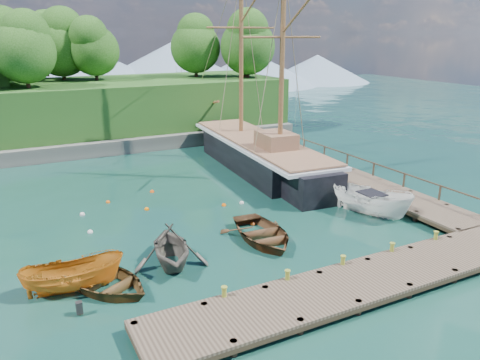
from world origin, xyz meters
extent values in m
plane|color=#113631|center=(0.00, 0.00, 0.00)|extent=(160.00, 160.00, 0.00)
cube|color=#433529|center=(2.00, -6.50, 0.54)|extent=(20.00, 3.20, 0.12)
cube|color=#32271A|center=(2.00, -6.50, 0.38)|extent=(20.00, 3.20, 0.20)
cylinder|color=#32271A|center=(-7.70, -5.20, 0.05)|extent=(0.28, 0.28, 1.10)
cube|color=#433529|center=(11.50, 7.00, 0.54)|extent=(3.20, 24.00, 0.12)
cube|color=#32271A|center=(11.50, 7.00, 0.38)|extent=(3.20, 24.00, 0.20)
cylinder|color=#32271A|center=(10.20, -4.70, 0.05)|extent=(0.28, 0.28, 1.10)
cylinder|color=#32271A|center=(10.20, 18.70, 0.05)|extent=(0.28, 0.28, 1.10)
cylinder|color=#32271A|center=(12.80, 18.70, 0.05)|extent=(0.28, 0.28, 1.10)
cylinder|color=olive|center=(-4.00, -5.10, 0.00)|extent=(0.26, 0.26, 0.45)
cylinder|color=olive|center=(-1.00, -5.10, 0.00)|extent=(0.26, 0.26, 0.45)
cylinder|color=olive|center=(2.00, -5.10, 0.00)|extent=(0.26, 0.26, 0.45)
cylinder|color=olive|center=(5.00, -5.10, 0.00)|extent=(0.26, 0.26, 0.45)
cylinder|color=olive|center=(8.00, -5.10, 0.00)|extent=(0.26, 0.26, 0.45)
imported|color=#4D361A|center=(-8.00, -1.23, 0.00)|extent=(5.46, 5.97, 1.01)
imported|color=#59534A|center=(-4.66, -0.46, 0.00)|extent=(4.32, 4.77, 2.19)
imported|color=#4E321C|center=(0.65, -0.03, 0.00)|extent=(4.04, 5.39, 1.06)
imported|color=orange|center=(-9.19, -0.85, 0.00)|extent=(4.50, 2.14, 1.67)
imported|color=white|center=(8.42, 0.16, 0.00)|extent=(3.79, 5.59, 2.02)
cube|color=black|center=(7.35, 12.35, 0.71)|extent=(5.73, 14.68, 2.99)
cube|color=black|center=(8.04, 21.56, 0.71)|extent=(2.90, 4.70, 2.69)
cube|color=black|center=(6.73, 4.16, 0.71)|extent=(3.53, 3.93, 2.84)
cube|color=silver|center=(7.35, 12.35, 2.18)|extent=(6.12, 19.19, 0.25)
cube|color=brown|center=(7.35, 12.35, 2.43)|extent=(5.66, 18.75, 0.12)
cube|color=brown|center=(7.12, 9.28, 3.03)|extent=(2.55, 3.17, 1.20)
cylinder|color=brown|center=(8.30, 25.08, 3.63)|extent=(0.76, 6.90, 1.69)
cylinder|color=brown|center=(7.62, 16.03, 10.36)|extent=(0.36, 0.36, 15.86)
cylinder|color=brown|center=(7.07, 8.66, 9.72)|extent=(0.36, 0.36, 14.59)
cylinder|color=#8C7A59|center=(8.07, 22.05, 10.67)|extent=(0.87, 10.94, 9.22)
sphere|color=silver|center=(-7.46, 5.28, 0.00)|extent=(0.32, 0.32, 0.32)
sphere|color=#E46900|center=(-3.60, 7.32, 0.00)|extent=(0.30, 0.30, 0.30)
sphere|color=#F65D04|center=(1.07, 5.74, 0.00)|extent=(0.30, 0.30, 0.30)
sphere|color=silver|center=(2.30, 5.59, 0.00)|extent=(0.30, 0.30, 0.30)
sphere|color=#F45D0B|center=(-5.51, 9.76, 0.00)|extent=(0.28, 0.28, 0.28)
sphere|color=#ED5009|center=(-2.29, 10.50, 0.00)|extent=(0.32, 0.32, 0.32)
sphere|color=silver|center=(-7.41, 8.24, 0.00)|extent=(0.34, 0.34, 0.34)
sphere|color=orange|center=(1.23, 2.12, 0.00)|extent=(0.32, 0.32, 0.32)
cube|color=#474744|center=(-8.00, 24.00, 0.60)|extent=(50.00, 4.00, 1.40)
cube|color=#224718|center=(-8.00, 30.00, 3.00)|extent=(50.00, 14.00, 6.00)
cylinder|color=#382616|center=(13.91, 26.65, 6.70)|extent=(0.36, 0.36, 1.40)
sphere|color=#16460F|center=(13.91, 26.65, 9.30)|extent=(6.00, 6.00, 6.00)
cylinder|color=#382616|center=(-1.61, 31.21, 6.70)|extent=(0.36, 0.36, 1.40)
sphere|color=#16460F|center=(-1.61, 31.21, 9.00)|extent=(5.13, 5.13, 5.13)
cylinder|color=#382616|center=(-10.15, 30.20, 6.70)|extent=(0.36, 0.36, 1.40)
sphere|color=#16460F|center=(-10.15, 30.20, 9.24)|extent=(5.82, 5.82, 5.82)
cylinder|color=#382616|center=(-4.58, 33.35, 6.70)|extent=(0.36, 0.36, 1.40)
sphere|color=#16460F|center=(-4.58, 33.35, 9.32)|extent=(6.05, 6.05, 6.05)
cylinder|color=#382616|center=(14.09, 27.65, 6.70)|extent=(0.36, 0.36, 1.40)
sphere|color=#16460F|center=(14.09, 27.65, 8.87)|extent=(4.77, 4.77, 4.77)
cylinder|color=#382616|center=(-8.51, 26.55, 6.70)|extent=(0.36, 0.36, 1.40)
sphere|color=#16460F|center=(-8.51, 26.55, 9.11)|extent=(5.47, 5.47, 5.47)
cylinder|color=#382616|center=(9.27, 30.39, 6.70)|extent=(0.36, 0.36, 1.40)
sphere|color=#16460F|center=(9.27, 30.39, 9.14)|extent=(5.55, 5.55, 5.55)
cylinder|color=#382616|center=(-10.01, 37.76, 6.70)|extent=(0.36, 0.36, 1.40)
sphere|color=#16460F|center=(-10.01, 37.76, 9.39)|extent=(6.25, 6.25, 6.25)
cylinder|color=#382616|center=(-5.73, 38.37, 6.70)|extent=(0.36, 0.36, 1.40)
sphere|color=#16460F|center=(-5.73, 38.37, 9.26)|extent=(5.89, 5.89, 5.89)
cone|color=#728CA5|center=(20.00, 70.00, 4.50)|extent=(36.00, 36.00, 9.00)
cone|color=#728CA5|center=(38.00, 70.00, 3.50)|extent=(28.00, 28.00, 7.00)
cone|color=#728CA5|center=(5.00, 70.00, 4.00)|extent=(32.00, 32.00, 8.00)
cone|color=#728CA5|center=(55.00, 70.00, 3.00)|extent=(24.00, 24.00, 6.00)
camera|label=1|loc=(-10.96, -20.10, 10.72)|focal=35.00mm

